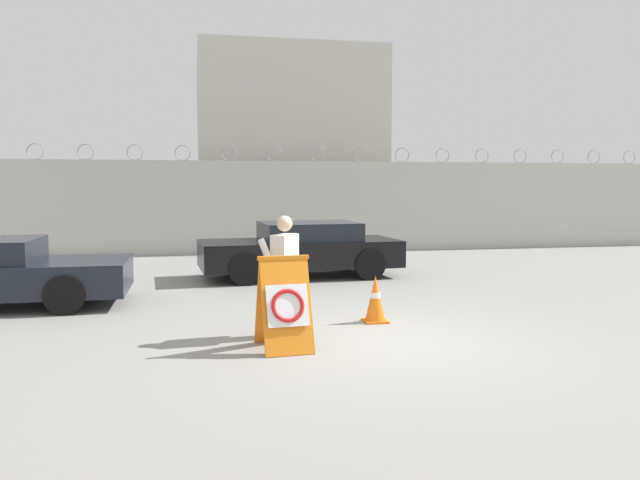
# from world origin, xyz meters

# --- Properties ---
(ground_plane) EXTENTS (90.00, 90.00, 0.00)m
(ground_plane) POSITION_xyz_m (0.00, 0.00, 0.00)
(ground_plane) COLOR gray
(perimeter_wall) EXTENTS (36.00, 0.30, 3.24)m
(perimeter_wall) POSITION_xyz_m (-0.00, 11.15, 1.40)
(perimeter_wall) COLOR beige
(perimeter_wall) RESTS_ON ground_plane
(building_block) EXTENTS (6.34, 7.89, 6.76)m
(building_block) POSITION_xyz_m (0.96, 16.43, 3.38)
(building_block) COLOR beige
(building_block) RESTS_ON ground_plane
(barricade_sign) EXTENTS (0.68, 0.85, 1.19)m
(barricade_sign) POSITION_xyz_m (-1.30, -0.07, 0.59)
(barricade_sign) COLOR orange
(barricade_sign) RESTS_ON ground_plane
(security_guard) EXTENTS (0.61, 0.53, 1.66)m
(security_guard) POSITION_xyz_m (-1.20, 0.61, 0.91)
(security_guard) COLOR black
(security_guard) RESTS_ON ground_plane
(traffic_cone_near) EXTENTS (0.36, 0.36, 0.71)m
(traffic_cone_near) POSITION_xyz_m (0.27, 1.22, 0.35)
(traffic_cone_near) COLOR orange
(traffic_cone_near) RESTS_ON ground_plane
(parked_car_rear_sedan) EXTENTS (4.52, 2.14, 1.23)m
(parked_car_rear_sedan) POSITION_xyz_m (-0.05, 5.99, 0.63)
(parked_car_rear_sedan) COLOR black
(parked_car_rear_sedan) RESTS_ON ground_plane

